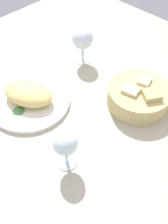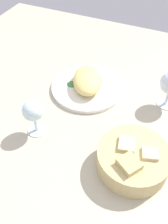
{
  "view_description": "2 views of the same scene",
  "coord_description": "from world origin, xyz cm",
  "px_view_note": "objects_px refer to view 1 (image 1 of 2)",
  "views": [
    {
      "loc": [
        34.73,
        -33.14,
        60.76
      ],
      "look_at": [
        0.34,
        1.89,
        3.91
      ],
      "focal_mm": 40.92,
      "sensor_mm": 36.0,
      "label": 1
    },
    {
      "loc": [
        46.81,
        21.98,
        60.39
      ],
      "look_at": [
        -1.37,
        0.73,
        5.33
      ],
      "focal_mm": 40.28,
      "sensor_mm": 36.0,
      "label": 2
    }
  ],
  "objects_px": {
    "bread_basket": "(139,96)",
    "wine_glass_near": "(65,145)",
    "wine_glass_far": "(82,40)",
    "plate": "(30,101)"
  },
  "relations": [
    {
      "from": "bread_basket",
      "to": "wine_glass_near",
      "type": "bearing_deg",
      "value": -91.13
    },
    {
      "from": "wine_glass_near",
      "to": "wine_glass_far",
      "type": "distance_m",
      "value": 0.44
    },
    {
      "from": "wine_glass_near",
      "to": "bread_basket",
      "type": "bearing_deg",
      "value": 88.87
    },
    {
      "from": "bread_basket",
      "to": "wine_glass_far",
      "type": "bearing_deg",
      "value": 172.42
    },
    {
      "from": "bread_basket",
      "to": "wine_glass_near",
      "type": "xyz_separation_m",
      "value": [
        -0.01,
        -0.3,
        0.05
      ]
    },
    {
      "from": "bread_basket",
      "to": "wine_glass_near",
      "type": "relative_size",
      "value": 1.61
    },
    {
      "from": "plate",
      "to": "wine_glass_near",
      "type": "relative_size",
      "value": 2.16
    },
    {
      "from": "plate",
      "to": "wine_glass_near",
      "type": "distance_m",
      "value": 0.26
    },
    {
      "from": "wine_glass_far",
      "to": "plate",
      "type": "bearing_deg",
      "value": -83.06
    },
    {
      "from": "wine_glass_near",
      "to": "wine_glass_far",
      "type": "xyz_separation_m",
      "value": [
        -0.28,
        0.34,
        0.01
      ]
    }
  ]
}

